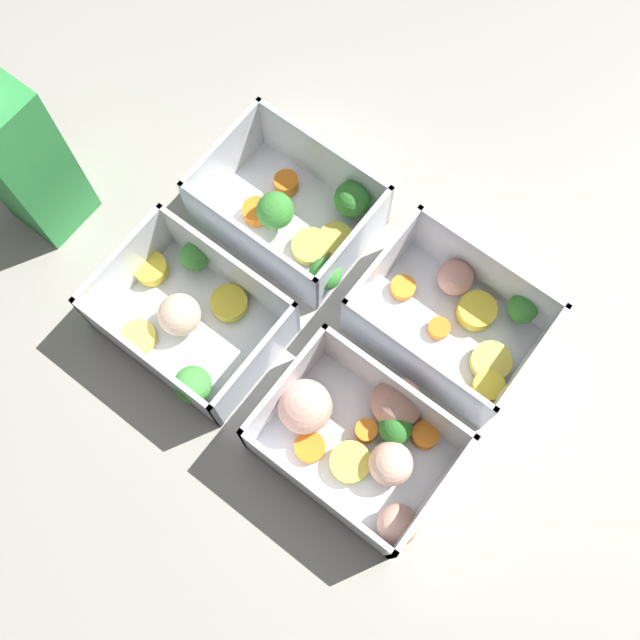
# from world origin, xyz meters

# --- Properties ---
(ground_plane) EXTENTS (4.00, 4.00, 0.00)m
(ground_plane) POSITION_xyz_m (0.00, 0.00, 0.00)
(ground_plane) COLOR gray
(container_near_left) EXTENTS (0.17, 0.13, 0.07)m
(container_near_left) POSITION_xyz_m (-0.10, -0.08, 0.02)
(container_near_left) COLOR silver
(container_near_left) RESTS_ON ground_plane
(container_near_right) EXTENTS (0.17, 0.13, 0.07)m
(container_near_right) POSITION_xyz_m (0.09, -0.08, 0.03)
(container_near_right) COLOR silver
(container_near_right) RESTS_ON ground_plane
(container_far_left) EXTENTS (0.18, 0.14, 0.07)m
(container_far_left) POSITION_xyz_m (-0.10, 0.07, 0.03)
(container_far_left) COLOR silver
(container_far_left) RESTS_ON ground_plane
(container_far_right) EXTENTS (0.18, 0.13, 0.07)m
(container_far_right) POSITION_xyz_m (0.10, 0.08, 0.03)
(container_far_right) COLOR silver
(container_far_right) RESTS_ON ground_plane
(juice_carton) EXTENTS (0.07, 0.07, 0.20)m
(juice_carton) POSITION_xyz_m (0.30, 0.06, 0.10)
(juice_carton) COLOR green
(juice_carton) RESTS_ON ground_plane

